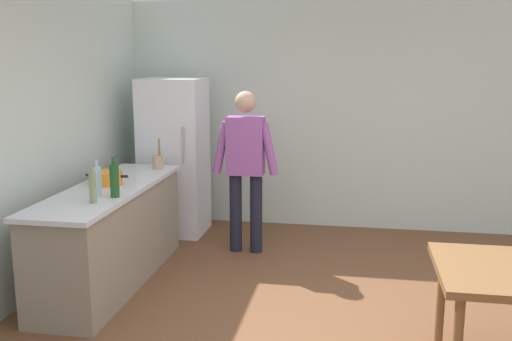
# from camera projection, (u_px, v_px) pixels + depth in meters

# --- Properties ---
(ground_plane) EXTENTS (14.00, 14.00, 0.00)m
(ground_plane) POSITION_uv_depth(u_px,v_px,m) (326.00, 341.00, 4.24)
(ground_plane) COLOR brown
(wall_back) EXTENTS (6.40, 0.12, 2.70)m
(wall_back) POSITION_uv_depth(u_px,v_px,m) (342.00, 116.00, 6.88)
(wall_back) COLOR silver
(wall_back) RESTS_ON ground_plane
(wall_left) EXTENTS (0.12, 5.60, 2.70)m
(wall_left) POSITION_uv_depth(u_px,v_px,m) (3.00, 146.00, 4.61)
(wall_left) COLOR silver
(wall_left) RESTS_ON ground_plane
(kitchen_counter) EXTENTS (0.64, 2.20, 0.90)m
(kitchen_counter) POSITION_uv_depth(u_px,v_px,m) (111.00, 235.00, 5.26)
(kitchen_counter) COLOR gray
(kitchen_counter) RESTS_ON ground_plane
(refrigerator) EXTENTS (0.70, 0.67, 1.80)m
(refrigerator) POSITION_uv_depth(u_px,v_px,m) (174.00, 157.00, 6.71)
(refrigerator) COLOR white
(refrigerator) RESTS_ON ground_plane
(person) EXTENTS (0.70, 0.22, 1.70)m
(person) POSITION_uv_depth(u_px,v_px,m) (246.00, 161.00, 6.00)
(person) COLOR #1E1E2D
(person) RESTS_ON ground_plane
(cooking_pot) EXTENTS (0.40, 0.28, 0.12)m
(cooking_pot) POSITION_uv_depth(u_px,v_px,m) (107.00, 178.00, 5.27)
(cooking_pot) COLOR orange
(cooking_pot) RESTS_ON kitchen_counter
(utensil_jar) EXTENTS (0.11, 0.11, 0.32)m
(utensil_jar) POSITION_uv_depth(u_px,v_px,m) (158.00, 162.00, 5.97)
(utensil_jar) COLOR tan
(utensil_jar) RESTS_ON kitchen_counter
(bottle_water_clear) EXTENTS (0.07, 0.07, 0.30)m
(bottle_water_clear) POSITION_uv_depth(u_px,v_px,m) (97.00, 180.00, 4.85)
(bottle_water_clear) COLOR silver
(bottle_water_clear) RESTS_ON kitchen_counter
(bottle_vinegar_tall) EXTENTS (0.06, 0.06, 0.32)m
(bottle_vinegar_tall) POSITION_uv_depth(u_px,v_px,m) (93.00, 186.00, 4.58)
(bottle_vinegar_tall) COLOR gray
(bottle_vinegar_tall) RESTS_ON kitchen_counter
(bottle_wine_green) EXTENTS (0.08, 0.08, 0.34)m
(bottle_wine_green) POSITION_uv_depth(u_px,v_px,m) (114.00, 180.00, 4.77)
(bottle_wine_green) COLOR #1E5123
(bottle_wine_green) RESTS_ON kitchen_counter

